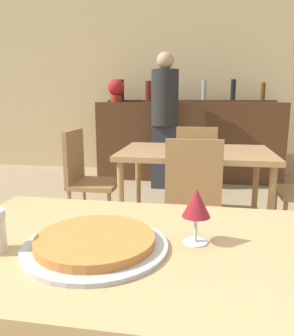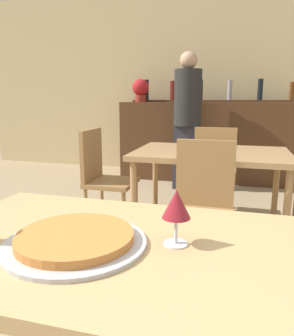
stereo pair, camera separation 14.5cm
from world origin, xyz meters
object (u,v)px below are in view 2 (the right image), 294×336
object	(u,v)px
chair_far_side_back	(215,166)
pizza_tray	(75,240)
chair_far_side_left	(103,173)
wine_glass	(176,206)
potted_plant	(141,89)
person_standing	(187,117)
chair_far_side_front	(203,202)

from	to	relation	value
chair_far_side_back	pizza_tray	world-z (taller)	chair_far_side_back
chair_far_side_left	wine_glass	xyz separation A→B (m)	(0.96, -1.74, 0.36)
potted_plant	chair_far_side_left	bearing A→B (deg)	-82.69
chair_far_side_back	potted_plant	distance (m)	2.09
person_standing	chair_far_side_back	bearing A→B (deg)	-66.79
person_standing	chair_far_side_left	bearing A→B (deg)	-107.73
chair_far_side_back	pizza_tray	xyz separation A→B (m)	(-0.23, -2.39, 0.26)
chair_far_side_left	potted_plant	bearing A→B (deg)	7.31
chair_far_side_front	wine_glass	size ratio (longest dim) A/B	5.67
person_standing	potted_plant	distance (m)	1.00
chair_far_side_front	chair_far_side_back	world-z (taller)	same
chair_far_side_left	potted_plant	size ratio (longest dim) A/B	2.75
person_standing	potted_plant	xyz separation A→B (m)	(-0.77, 0.53, 0.35)
chair_far_side_left	potted_plant	xyz separation A→B (m)	(-0.27, 2.09, 0.77)
chair_far_side_back	chair_far_side_left	world-z (taller)	same
potted_plant	person_standing	bearing A→B (deg)	-34.58
person_standing	wine_glass	world-z (taller)	person_standing
chair_far_side_left	potted_plant	distance (m)	2.25
pizza_tray	potted_plant	xyz separation A→B (m)	(-0.96, 3.91, 0.51)
chair_far_side_front	chair_far_side_left	size ratio (longest dim) A/B	1.00
chair_far_side_front	chair_far_side_back	distance (m)	1.13
chair_far_side_front	chair_far_side_left	xyz separation A→B (m)	(-0.93, 0.57, 0.00)
chair_far_side_front	person_standing	bearing A→B (deg)	101.34
chair_far_side_front	pizza_tray	distance (m)	1.30
chair_far_side_back	chair_far_side_left	bearing A→B (deg)	31.44
chair_far_side_back	chair_far_side_left	distance (m)	1.09
wine_glass	chair_far_side_front	bearing A→B (deg)	91.77
person_standing	potted_plant	size ratio (longest dim) A/B	5.25
chair_far_side_left	pizza_tray	size ratio (longest dim) A/B	2.26
pizza_tray	chair_far_side_front	bearing A→B (deg)	79.43
person_standing	pizza_tray	bearing A→B (deg)	-86.71
chair_far_side_left	wine_glass	world-z (taller)	wine_glass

